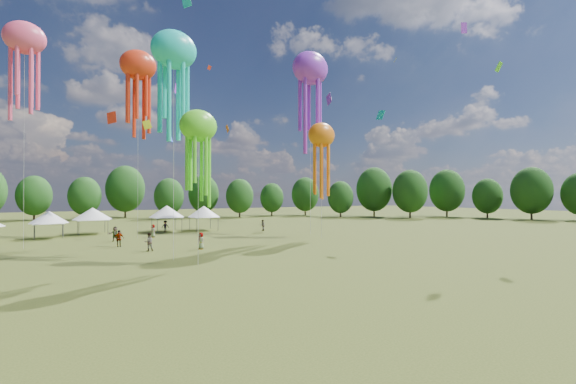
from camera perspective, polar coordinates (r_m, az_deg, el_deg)
ground at (r=14.88m, az=27.22°, el=-23.31°), size 300.00×300.00×0.00m
spectator_near at (r=42.52m, az=-19.95°, el=-7.00°), size 0.93×0.74×1.86m
spectators_far at (r=54.04m, az=-18.07°, el=-5.64°), size 35.26×22.57×1.86m
festival_tents at (r=62.01m, az=-24.83°, el=-3.03°), size 34.35×10.74×4.14m
show_kites at (r=51.23m, az=-9.06°, el=14.41°), size 40.20×26.32×27.13m
treeline at (r=70.02m, az=-25.41°, el=0.19°), size 201.57×95.24×13.43m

